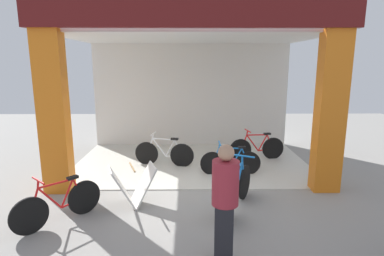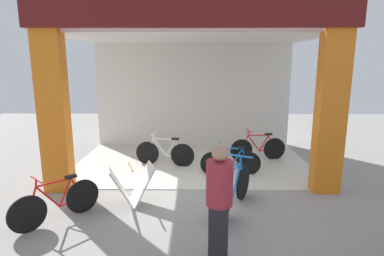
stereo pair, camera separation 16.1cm
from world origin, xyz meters
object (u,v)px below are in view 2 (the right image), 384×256
Objects in this scene: bicycle_inside_2 at (231,162)px; bicycle_parked_1 at (57,203)px; bicycle_inside_1 at (165,153)px; bicycle_parked_0 at (234,190)px; sandwich_board_sign at (131,185)px; bicycle_inside_0 at (258,148)px; pedestrian_0 at (219,204)px.

bicycle_inside_2 is 1.24× the size of bicycle_parked_1.
bicycle_inside_1 is 0.98× the size of bicycle_parked_0.
bicycle_inside_2 is 0.92× the size of bicycle_parked_0.
bicycle_parked_0 is 1.92m from sandwich_board_sign.
bicycle_inside_0 is 1.60× the size of sandwich_board_sign.
pedestrian_0 is (-0.53, -3.38, 0.53)m from bicycle_inside_2.
bicycle_inside_2 is at bearing 85.47° from bicycle_parked_0.
bicycle_inside_1 is 1.78m from bicycle_inside_2.
bicycle_inside_1 is 1.32× the size of bicycle_parked_1.
bicycle_inside_0 is at bearing 71.05° from bicycle_parked_0.
sandwich_board_sign is 2.37m from pedestrian_0.
bicycle_inside_0 is 1.07× the size of bicycle_inside_2.
bicycle_parked_1 is at bearing 157.50° from pedestrian_0.
pedestrian_0 reaches higher than bicycle_inside_2.
bicycle_inside_1 is (-2.52, -0.48, 0.00)m from bicycle_inside_0.
bicycle_parked_1 is at bearing -117.36° from bicycle_inside_1.
pedestrian_0 is at bearing -49.22° from sandwich_board_sign.
bicycle_inside_1 reaches higher than bicycle_inside_2.
bicycle_inside_1 is at bearing 79.82° from sandwich_board_sign.
bicycle_inside_0 is at bearing 40.39° from bicycle_parked_1.
pedestrian_0 reaches higher than bicycle_inside_1.
sandwich_board_sign is at bearing 130.78° from pedestrian_0.
bicycle_parked_1 is (-3.18, -2.29, 0.02)m from bicycle_inside_2.
bicycle_inside_0 is 0.98× the size of bicycle_parked_0.
bicycle_inside_2 is 1.83m from bicycle_parked_0.
bicycle_parked_1 is at bearing -144.21° from bicycle_inside_2.
bicycle_inside_0 is 0.94× the size of pedestrian_0.
bicycle_parked_0 is at bearing -5.89° from sandwich_board_sign.
sandwich_board_sign is (-2.05, -1.63, 0.06)m from bicycle_inside_2.
bicycle_inside_1 is 0.94× the size of pedestrian_0.
bicycle_parked_0 is at bearing -108.95° from bicycle_inside_0.
bicycle_inside_0 reaches higher than sandwich_board_sign.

